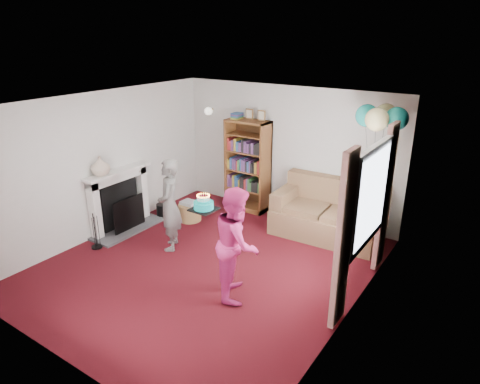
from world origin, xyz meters
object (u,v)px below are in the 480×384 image
Objects in this scene: bookcase at (248,166)px; person_magenta at (237,243)px; person_striped at (169,205)px; birthday_cake at (204,205)px; sofa at (329,215)px.

person_magenta is (1.53, -2.65, -0.12)m from bookcase.
bookcase is at bearing 141.57° from person_striped.
birthday_cake is at bearing -70.35° from bookcase.
sofa is (1.84, -0.22, -0.54)m from bookcase.
person_striped is (-0.13, -2.16, -0.13)m from bookcase.
birthday_cake reaches higher than sofa.
person_magenta is at bearing -99.52° from sofa.
person_striped is at bearing -137.83° from sofa.
bookcase is at bearing 109.65° from birthday_cake.
sofa is 2.48m from person_magenta.
sofa is 2.80m from person_striped.
bookcase is 1.10× the size of sofa.
person_magenta is at bearing 38.76° from person_striped.
person_magenta is at bearing -59.95° from bookcase.
person_magenta is 0.72m from birthday_cake.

